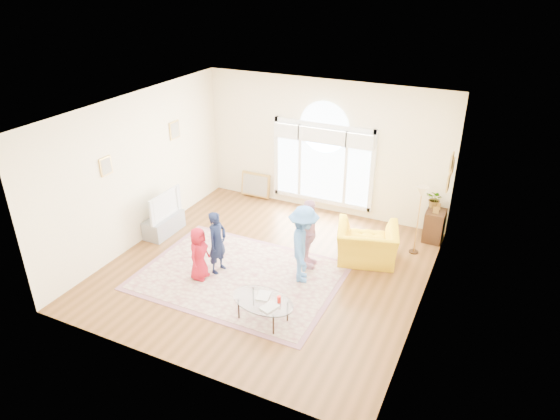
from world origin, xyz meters
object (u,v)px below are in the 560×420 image
at_px(tv_console, 164,225).
at_px(armchair, 367,244).
at_px(television, 162,204).
at_px(coffee_table, 263,301).
at_px(area_rug, 240,276).

xyz_separation_m(tv_console, armchair, (4.45, 0.83, 0.18)).
distance_m(television, armchair, 4.53).
distance_m(television, coffee_table, 3.88).
height_order(television, armchair, television).
height_order(coffee_table, armchair, armchair).
bearing_deg(tv_console, coffee_table, -27.47).
relative_size(television, armchair, 0.88).
bearing_deg(armchair, area_rug, 22.35).
height_order(area_rug, coffee_table, coffee_table).
height_order(area_rug, television, television).
bearing_deg(tv_console, television, 0.00).
bearing_deg(area_rug, tv_console, 161.60).
relative_size(area_rug, coffee_table, 2.91).
distance_m(tv_console, armchair, 4.53).
height_order(tv_console, armchair, armchair).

